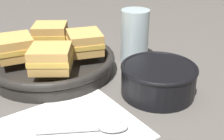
{
  "coord_description": "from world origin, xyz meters",
  "views": [
    {
      "loc": [
        -0.23,
        -0.37,
        0.28
      ],
      "look_at": [
        0.05,
        0.05,
        0.03
      ],
      "focal_mm": 45.0,
      "sensor_mm": 36.0,
      "label": 1
    }
  ],
  "objects_px": {
    "spoon": "(101,128)",
    "sandwich_near_right": "(50,34)",
    "soup_bowl": "(158,78)",
    "drinking_glass": "(135,37)",
    "sandwich_far_right": "(51,58)",
    "sandwich_far_left": "(15,47)",
    "sandwich_near_left": "(85,42)",
    "skillet": "(52,63)"
  },
  "relations": [
    {
      "from": "spoon",
      "to": "sandwich_near_right",
      "type": "distance_m",
      "value": 0.32
    },
    {
      "from": "soup_bowl",
      "to": "sandwich_near_right",
      "type": "xyz_separation_m",
      "value": [
        -0.1,
        0.27,
        0.03
      ]
    },
    {
      "from": "soup_bowl",
      "to": "spoon",
      "type": "relative_size",
      "value": 1.06
    },
    {
      "from": "drinking_glass",
      "to": "sandwich_far_right",
      "type": "bearing_deg",
      "value": -176.32
    },
    {
      "from": "sandwich_far_left",
      "to": "drinking_glass",
      "type": "xyz_separation_m",
      "value": [
        0.25,
        -0.08,
        -0.0
      ]
    },
    {
      "from": "soup_bowl",
      "to": "sandwich_far_left",
      "type": "distance_m",
      "value": 0.31
    },
    {
      "from": "sandwich_far_left",
      "to": "drinking_glass",
      "type": "height_order",
      "value": "drinking_glass"
    },
    {
      "from": "sandwich_near_right",
      "to": "drinking_glass",
      "type": "relative_size",
      "value": 0.83
    },
    {
      "from": "soup_bowl",
      "to": "sandwich_near_right",
      "type": "relative_size",
      "value": 1.39
    },
    {
      "from": "soup_bowl",
      "to": "sandwich_far_right",
      "type": "bearing_deg",
      "value": 140.62
    },
    {
      "from": "sandwich_near_left",
      "to": "drinking_glass",
      "type": "distance_m",
      "value": 0.12
    },
    {
      "from": "sandwich_near_left",
      "to": "sandwich_far_left",
      "type": "distance_m",
      "value": 0.15
    },
    {
      "from": "spoon",
      "to": "skillet",
      "type": "distance_m",
      "value": 0.24
    },
    {
      "from": "sandwich_far_left",
      "to": "sandwich_near_left",
      "type": "bearing_deg",
      "value": -22.02
    },
    {
      "from": "skillet",
      "to": "sandwich_near_left",
      "type": "xyz_separation_m",
      "value": [
        0.07,
        -0.03,
        0.04
      ]
    },
    {
      "from": "soup_bowl",
      "to": "drinking_glass",
      "type": "xyz_separation_m",
      "value": [
        0.05,
        0.15,
        0.03
      ]
    },
    {
      "from": "sandwich_near_right",
      "to": "soup_bowl",
      "type": "bearing_deg",
      "value": -68.71
    },
    {
      "from": "soup_bowl",
      "to": "sandwich_far_left",
      "type": "height_order",
      "value": "sandwich_far_left"
    },
    {
      "from": "soup_bowl",
      "to": "spoon",
      "type": "xyz_separation_m",
      "value": [
        -0.15,
        -0.04,
        -0.03
      ]
    },
    {
      "from": "soup_bowl",
      "to": "drinking_glass",
      "type": "bearing_deg",
      "value": 69.68
    },
    {
      "from": "sandwich_near_left",
      "to": "sandwich_far_left",
      "type": "xyz_separation_m",
      "value": [
        -0.14,
        0.06,
        0.0
      ]
    },
    {
      "from": "sandwich_near_right",
      "to": "sandwich_far_right",
      "type": "height_order",
      "value": "same"
    },
    {
      "from": "sandwich_near_left",
      "to": "sandwich_far_right",
      "type": "bearing_deg",
      "value": -157.02
    },
    {
      "from": "sandwich_near_left",
      "to": "sandwich_far_right",
      "type": "distance_m",
      "value": 0.1
    },
    {
      "from": "soup_bowl",
      "to": "sandwich_near_left",
      "type": "xyz_separation_m",
      "value": [
        -0.06,
        0.17,
        0.03
      ]
    },
    {
      "from": "soup_bowl",
      "to": "sandwich_far_left",
      "type": "bearing_deg",
      "value": 131.43
    },
    {
      "from": "sandwich_near_left",
      "to": "sandwich_far_right",
      "type": "height_order",
      "value": "same"
    },
    {
      "from": "drinking_glass",
      "to": "sandwich_near_left",
      "type": "bearing_deg",
      "value": 167.03
    },
    {
      "from": "skillet",
      "to": "soup_bowl",
      "type": "bearing_deg",
      "value": -56.56
    },
    {
      "from": "sandwich_near_left",
      "to": "sandwich_near_right",
      "type": "height_order",
      "value": "same"
    },
    {
      "from": "drinking_glass",
      "to": "skillet",
      "type": "bearing_deg",
      "value": 163.13
    },
    {
      "from": "spoon",
      "to": "sandwich_near_right",
      "type": "xyz_separation_m",
      "value": [
        0.05,
        0.31,
        0.06
      ]
    },
    {
      "from": "spoon",
      "to": "skillet",
      "type": "height_order",
      "value": "skillet"
    },
    {
      "from": "soup_bowl",
      "to": "sandwich_far_right",
      "type": "xyz_separation_m",
      "value": [
        -0.16,
        0.13,
        0.03
      ]
    },
    {
      "from": "soup_bowl",
      "to": "spoon",
      "type": "distance_m",
      "value": 0.16
    },
    {
      "from": "sandwich_near_left",
      "to": "spoon",
      "type": "bearing_deg",
      "value": -112.92
    },
    {
      "from": "sandwich_far_right",
      "to": "drinking_glass",
      "type": "height_order",
      "value": "drinking_glass"
    },
    {
      "from": "sandwich_near_right",
      "to": "drinking_glass",
      "type": "height_order",
      "value": "drinking_glass"
    },
    {
      "from": "soup_bowl",
      "to": "sandwich_near_left",
      "type": "relative_size",
      "value": 1.51
    },
    {
      "from": "sandwich_near_left",
      "to": "drinking_glass",
      "type": "bearing_deg",
      "value": -12.97
    },
    {
      "from": "soup_bowl",
      "to": "skillet",
      "type": "xyz_separation_m",
      "value": [
        -0.13,
        0.2,
        -0.01
      ]
    },
    {
      "from": "sandwich_far_right",
      "to": "soup_bowl",
      "type": "bearing_deg",
      "value": -39.38
    }
  ]
}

